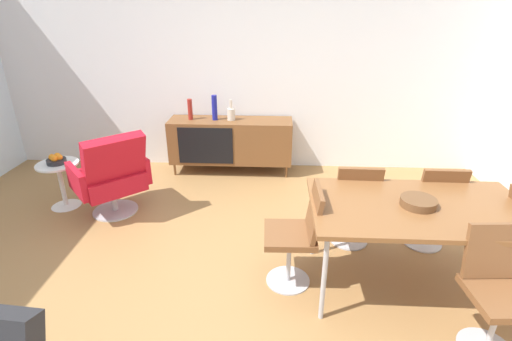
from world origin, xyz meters
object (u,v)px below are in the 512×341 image
Objects in this scene: dining_table at (419,211)px; fruit_bowl at (56,160)px; dining_chair_back_right at (433,203)px; dining_chair_front_right at (498,288)px; vase_cobalt at (231,114)px; dining_chair_near_window at (298,233)px; sideboard at (231,140)px; dining_chair_back_left at (354,201)px; lounge_chair_red at (112,175)px; vase_ceramic_small at (190,109)px; side_table_round at (61,180)px; wooden_bowl_on_table at (418,202)px; vase_sculptural_dark at (215,108)px.

dining_table is 8.00× the size of fruit_bowl.
dining_chair_front_right is (-0.00, -1.12, 0.00)m from dining_chair_back_right.
vase_cobalt is 2.37m from dining_chair_near_window.
dining_chair_front_right reaches higher than sideboard.
lounge_chair_red is at bearing 169.59° from dining_chair_back_left.
dining_table is at bearing -45.44° from vase_ceramic_small.
dining_chair_back_left reaches higher than fruit_bowl.
sideboard reaches higher than fruit_bowl.
fruit_bowl is at bearing 171.15° from dining_chair_back_right.
vase_ceramic_small reaches higher than side_table_round.
dining_chair_near_window reaches higher than fruit_bowl.
wooden_bowl_on_table is 0.50× the size of side_table_round.
fruit_bowl is (-1.77, -1.07, 0.12)m from sideboard.
vase_ceramic_small is 0.28× the size of lounge_chair_red.
vase_cobalt is 1.31× the size of fruit_bowl.
side_table_round is 0.24m from fruit_bowl.
side_table_round is (-2.55, 1.15, -0.15)m from dining_chair_near_window.
vase_sculptural_dark is 2.89m from wooden_bowl_on_table.
side_table_round is (-1.57, -1.07, -0.56)m from vase_sculptural_dark.
dining_chair_front_right is at bearing -47.67° from vase_ceramic_small.
dining_chair_front_right is (1.23, -0.56, 0.00)m from dining_chair_near_window.
side_table_round is at bearing -139.55° from vase_ceramic_small.
vase_sculptural_dark is 2.80m from dining_chair_back_right.
dining_chair_near_window is 1.36m from dining_chair_front_right.
vase_sculptural_dark is at bearing 179.45° from sideboard.
dining_chair_back_right and dining_chair_back_left have the same top height.
wooden_bowl_on_table is 2.96m from lounge_chair_red.
side_table_round is (-3.08, 0.59, -0.15)m from dining_chair_back_left.
fruit_bowl is at bearing -148.89° from sideboard.
fruit_bowl is (-1.25, -1.07, -0.29)m from vase_ceramic_small.
vase_sculptural_dark reaches higher than dining_chair_back_left.
dining_chair_back_left is at bearing -10.82° from fruit_bowl.
fruit_bowl is at bearing 155.69° from dining_chair_front_right.
dining_chair_front_right is 4.15m from side_table_round.
sideboard is at bearing 31.11° from fruit_bowl.
vase_ceramic_small reaches higher than dining_chair_back_right.
sideboard is at bearing 47.32° from lounge_chair_red.
dining_chair_back_right is (0.37, 0.56, -0.30)m from wooden_bowl_on_table.
side_table_round is at bearing -149.07° from vase_cobalt.
sideboard is 1.00× the size of dining_table.
wooden_bowl_on_table is at bearing -53.34° from sideboard.
vase_ceramic_small reaches higher than dining_chair_near_window.
sideboard is 2.35m from dining_chair_near_window.
sideboard is 1.87× the size of dining_chair_back_left.
fruit_bowl is at bearing 169.18° from dining_chair_back_left.
dining_chair_back_right is at bearing 89.80° from dining_chair_front_right.
dining_chair_back_left is 1.00× the size of dining_chair_front_right.
vase_sculptural_dark is 0.34× the size of lounge_chair_red.
dining_chair_front_right is (0.35, -0.56, -0.23)m from dining_table.
wooden_bowl_on_table is 0.30× the size of dining_chair_front_right.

